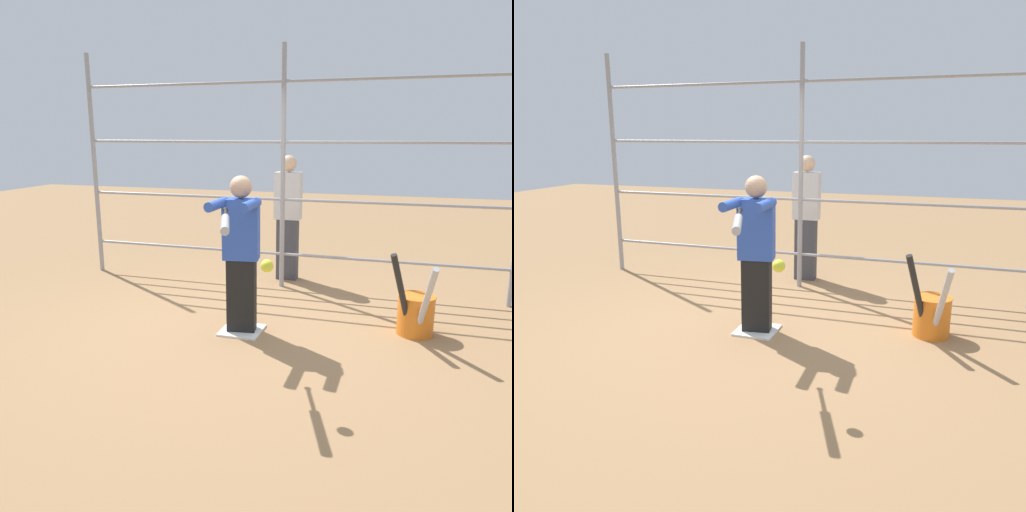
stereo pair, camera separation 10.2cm
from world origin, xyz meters
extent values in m
plane|color=#9E754C|center=(0.00, 0.00, 0.00)|extent=(24.00, 24.00, 0.00)
cube|color=white|center=(0.00, 0.00, 0.01)|extent=(0.40, 0.40, 0.02)
cylinder|color=#939399|center=(0.00, -1.60, 1.48)|extent=(0.06, 0.06, 2.96)
cylinder|color=#939399|center=(2.68, -1.60, 1.48)|extent=(0.06, 0.06, 2.96)
cylinder|color=#939399|center=(0.00, -1.60, 0.43)|extent=(5.37, 0.04, 0.04)
cylinder|color=#939399|center=(0.00, -1.60, 1.13)|extent=(5.37, 0.04, 0.04)
cylinder|color=#939399|center=(0.00, -1.60, 1.83)|extent=(5.37, 0.04, 0.04)
cylinder|color=#939399|center=(0.00, -1.60, 2.53)|extent=(5.37, 0.04, 0.04)
cube|color=black|center=(0.00, 0.00, 0.37)|extent=(0.30, 0.22, 0.75)
cube|color=#2D51B7|center=(0.00, 0.00, 1.04)|extent=(0.37, 0.24, 0.58)
sphere|color=tan|center=(0.00, 0.00, 1.44)|extent=(0.21, 0.21, 0.21)
cylinder|color=#2D51B7|center=(-0.15, 0.18, 1.30)|extent=(0.09, 0.41, 0.09)
cylinder|color=#2D51B7|center=(0.15, 0.23, 1.30)|extent=(0.09, 0.41, 0.09)
sphere|color=black|center=(0.00, 0.41, 1.28)|extent=(0.05, 0.05, 0.05)
cylinder|color=black|center=(-0.06, 0.57, 1.28)|extent=(0.15, 0.33, 0.04)
cylinder|color=#B2B2B7|center=(-0.20, 0.97, 1.26)|extent=(0.24, 0.50, 0.08)
sphere|color=yellow|center=(-0.55, 1.03, 0.98)|extent=(0.10, 0.10, 0.10)
cylinder|color=orange|center=(-1.65, -0.44, 0.20)|extent=(0.35, 0.35, 0.39)
torus|color=orange|center=(-1.65, -0.44, 0.39)|extent=(0.36, 0.36, 0.01)
cylinder|color=#B2B2B7|center=(-1.72, -0.16, 0.42)|extent=(0.18, 0.48, 0.79)
cylinder|color=black|center=(-1.51, -0.26, 0.45)|extent=(0.28, 0.33, 0.84)
cube|color=#3F3F47|center=(0.01, -1.96, 0.41)|extent=(0.27, 0.17, 0.82)
cube|color=silver|center=(0.01, -1.96, 1.13)|extent=(0.34, 0.19, 0.62)
sphere|color=beige|center=(0.01, -1.96, 1.55)|extent=(0.21, 0.21, 0.21)
camera|label=1|loc=(-1.51, 4.42, 1.92)|focal=35.00mm
camera|label=2|loc=(-1.61, 4.39, 1.92)|focal=35.00mm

